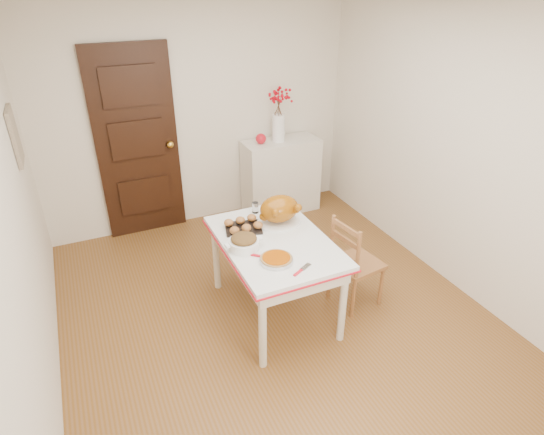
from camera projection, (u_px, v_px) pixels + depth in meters
name	position (u px, v px, depth m)	size (l,w,h in m)	color
floor	(275.00, 314.00, 4.01)	(3.50, 4.00, 0.00)	brown
ceiling	(276.00, 0.00, 2.82)	(3.50, 4.00, 0.00)	white
wall_back	(199.00, 116.00, 5.01)	(3.50, 0.00, 2.50)	beige
wall_front	(485.00, 374.00, 1.82)	(3.50, 0.00, 2.50)	beige
wall_left	(15.00, 234.00, 2.78)	(0.00, 4.00, 2.50)	beige
wall_right	(453.00, 151.00, 4.05)	(0.00, 4.00, 2.50)	beige
door_back	(137.00, 145.00, 4.84)	(0.85, 0.06, 2.06)	black
photo_board	(15.00, 136.00, 3.62)	(0.03, 0.35, 0.45)	tan
sideboard	(281.00, 176.00, 5.55)	(0.90, 0.40, 0.90)	beige
kitchen_table	(274.00, 277.00, 3.87)	(0.85, 1.24, 0.74)	silver
chair_oak	(357.00, 261.00, 3.97)	(0.38, 0.38, 0.86)	brown
berry_vase	(279.00, 114.00, 5.16)	(0.34, 0.34, 0.65)	white
apple	(261.00, 139.00, 5.21)	(0.12, 0.12, 0.12)	red
turkey_platter	(279.00, 210.00, 3.88)	(0.40, 0.32, 0.25)	#884B0B
pumpkin_pie	(276.00, 259.00, 3.40)	(0.25, 0.25, 0.05)	#963C00
stuffing_dish	(244.00, 242.00, 3.55)	(0.31, 0.24, 0.12)	#4F3916
rolls_tray	(243.00, 225.00, 3.83)	(0.30, 0.24, 0.08)	#A26539
pie_server	(302.00, 269.00, 3.32)	(0.20, 0.06, 0.01)	silver
carving_knife	(267.00, 257.00, 3.46)	(0.26, 0.06, 0.01)	silver
drinking_glass	(255.00, 208.00, 4.08)	(0.06, 0.06, 0.10)	white
shaker_pair	(285.00, 204.00, 4.15)	(0.10, 0.04, 0.10)	white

